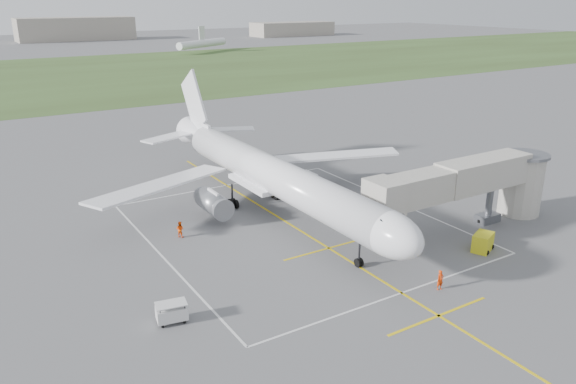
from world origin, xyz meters
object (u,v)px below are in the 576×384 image
airliner (271,175)px  ramp_worker_wing (180,229)px  jet_bridge (477,183)px  gpu_unit (483,242)px  ramp_worker_nose (440,280)px  baggage_cart (172,312)px

airliner → ramp_worker_wing: size_ratio=28.53×
jet_bridge → gpu_unit: bearing=-130.4°
gpu_unit → ramp_worker_wing: (-22.85, 17.90, -0.01)m
jet_bridge → ramp_worker_nose: size_ratio=13.90×
airliner → gpu_unit: airliner is taller
gpu_unit → baggage_cart: bearing=149.4°
jet_bridge → gpu_unit: 7.07m
airliner → baggage_cart: airliner is taller
airliner → ramp_worker_nose: airliner is taller
gpu_unit → ramp_worker_nose: 9.43m
airliner → gpu_unit: (11.91, -18.74, -3.56)m
airliner → jet_bridge: size_ratio=2.00×
jet_bridge → baggage_cart: 33.14m
gpu_unit → ramp_worker_nose: size_ratio=1.57×
gpu_unit → baggage_cart: (-29.08, 3.67, -0.05)m
gpu_unit → ramp_worker_nose: (-8.88, -3.17, 0.01)m
airliner → ramp_worker_nose: 22.40m
gpu_unit → ramp_worker_wing: bearing=118.5°
jet_bridge → baggage_cart: size_ratio=9.73×
jet_bridge → ramp_worker_nose: jet_bridge is taller
gpu_unit → baggage_cart: size_ratio=1.10×
baggage_cart → ramp_worker_nose: ramp_worker_nose is taller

